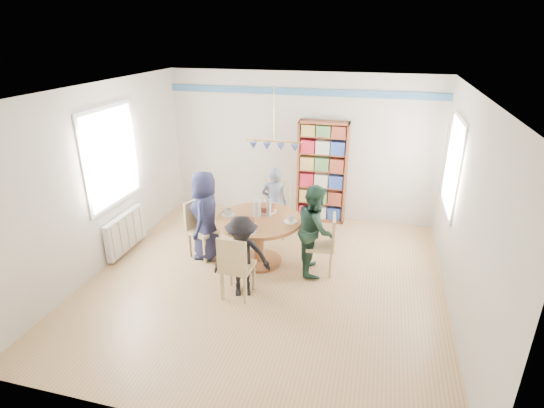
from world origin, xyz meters
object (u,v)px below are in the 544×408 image
(chair_far, at_px, (276,205))
(person_right, at_px, (315,229))
(chair_right, at_px, (326,242))
(person_near, at_px, (242,257))
(dining_table, at_px, (259,230))
(chair_near, at_px, (235,265))
(chair_left, at_px, (200,226))
(bookshelf, at_px, (322,173))
(radiator, at_px, (126,232))
(person_left, at_px, (206,215))
(person_far, at_px, (274,203))

(chair_far, bearing_deg, person_right, -51.66)
(chair_right, distance_m, person_near, 1.33)
(dining_table, height_order, chair_near, chair_near)
(chair_left, relative_size, bookshelf, 0.49)
(chair_near, relative_size, bookshelf, 0.49)
(chair_left, bearing_deg, radiator, -169.96)
(person_left, height_order, bookshelf, bookshelf)
(person_left, bearing_deg, person_right, 82.13)
(chair_right, relative_size, chair_near, 0.98)
(dining_table, distance_m, bookshelf, 1.99)
(dining_table, distance_m, person_left, 0.87)
(chair_near, bearing_deg, person_far, 88.46)
(chair_far, distance_m, person_right, 1.39)
(radiator, height_order, chair_near, chair_near)
(chair_near, height_order, bookshelf, bookshelf)
(chair_far, bearing_deg, chair_right, -46.73)
(chair_left, height_order, chair_far, chair_far)
(chair_right, distance_m, person_right, 0.24)
(person_right, xyz_separation_m, person_far, (-0.85, 0.93, -0.05))
(dining_table, distance_m, chair_near, 0.99)
(person_far, bearing_deg, chair_near, 77.58)
(chair_far, relative_size, person_near, 0.85)
(chair_far, distance_m, person_near, 1.95)
(dining_table, bearing_deg, radiator, -174.62)
(radiator, bearing_deg, bookshelf, 35.47)
(person_left, relative_size, person_near, 1.22)
(radiator, xyz_separation_m, chair_far, (2.19, 1.27, 0.19))
(person_near, bearing_deg, person_far, 71.54)
(radiator, height_order, chair_left, chair_left)
(radiator, xyz_separation_m, chair_right, (3.21, 0.19, 0.15))
(dining_table, relative_size, chair_near, 1.40)
(chair_left, distance_m, person_left, 0.24)
(chair_far, xyz_separation_m, person_far, (0.01, -0.15, 0.09))
(radiator, relative_size, person_far, 0.79)
(chair_left, distance_m, chair_right, 2.00)
(dining_table, xyz_separation_m, bookshelf, (0.68, 1.83, 0.37))
(person_far, relative_size, person_near, 1.09)
(dining_table, bearing_deg, chair_right, -1.06)
(dining_table, bearing_deg, person_far, 89.31)
(chair_far, bearing_deg, person_near, -89.53)
(person_left, bearing_deg, chair_left, -106.78)
(chair_left, relative_size, person_left, 0.65)
(radiator, distance_m, person_left, 1.39)
(person_right, height_order, person_far, person_right)
(dining_table, relative_size, person_near, 1.12)
(chair_near, distance_m, bookshelf, 2.94)
(person_far, bearing_deg, chair_far, -98.58)
(chair_far, bearing_deg, dining_table, -90.27)
(chair_far, bearing_deg, chair_near, -91.26)
(chair_near, height_order, person_right, person_right)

